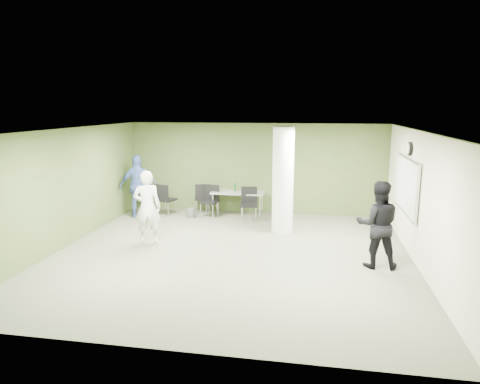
% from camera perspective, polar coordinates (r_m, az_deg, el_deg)
% --- Properties ---
extents(floor, '(8.00, 8.00, 0.00)m').
position_cam_1_polar(floor, '(9.84, -1.17, -8.26)').
color(floor, '#575946').
rests_on(floor, ground).
extents(ceiling, '(8.00, 8.00, 0.00)m').
position_cam_1_polar(ceiling, '(9.28, -1.24, 8.24)').
color(ceiling, white).
rests_on(ceiling, wall_back).
extents(wall_back, '(8.00, 2.80, 0.02)m').
position_cam_1_polar(wall_back, '(13.35, 2.10, 3.15)').
color(wall_back, '#445829').
rests_on(wall_back, floor).
extents(wall_left, '(0.02, 8.00, 2.80)m').
position_cam_1_polar(wall_left, '(10.95, -22.22, 0.49)').
color(wall_left, '#445829').
rests_on(wall_left, floor).
extents(wall_right_cream, '(0.02, 8.00, 2.80)m').
position_cam_1_polar(wall_right_cream, '(9.55, 23.07, -1.06)').
color(wall_right_cream, beige).
rests_on(wall_right_cream, floor).
extents(column, '(0.56, 0.56, 2.80)m').
position_cam_1_polar(column, '(11.28, 5.75, 1.59)').
color(column, silver).
rests_on(column, floor).
extents(whiteboard, '(0.05, 2.30, 1.30)m').
position_cam_1_polar(whiteboard, '(10.67, 21.28, 0.84)').
color(whiteboard, silver).
rests_on(whiteboard, wall_right_cream).
extents(wall_clock, '(0.06, 0.32, 0.32)m').
position_cam_1_polar(wall_clock, '(10.56, 21.62, 5.38)').
color(wall_clock, black).
rests_on(wall_clock, wall_right_cream).
extents(folding_table, '(1.59, 0.70, 1.01)m').
position_cam_1_polar(folding_table, '(12.99, -0.28, -0.18)').
color(folding_table, gray).
rests_on(folding_table, floor).
extents(wastebasket, '(0.25, 0.25, 0.28)m').
position_cam_1_polar(wastebasket, '(13.01, -6.58, -2.79)').
color(wastebasket, '#4C4C4C').
rests_on(wastebasket, floor).
extents(chair_back_left, '(0.62, 0.62, 0.99)m').
position_cam_1_polar(chair_back_left, '(13.25, -10.02, -0.68)').
color(chair_back_left, black).
rests_on(chair_back_left, floor).
extents(chair_back_right, '(0.60, 0.60, 0.95)m').
position_cam_1_polar(chair_back_right, '(13.40, -5.04, -0.53)').
color(chair_back_right, black).
rests_on(chair_back_right, floor).
extents(chair_table_left, '(0.56, 0.56, 0.96)m').
position_cam_1_polar(chair_table_left, '(12.99, -3.95, -0.85)').
color(chair_table_left, black).
rests_on(chair_table_left, floor).
extents(chair_table_right, '(0.55, 0.55, 0.99)m').
position_cam_1_polar(chair_table_right, '(12.51, 1.21, -1.23)').
color(chair_table_right, black).
rests_on(chair_table_right, floor).
extents(woman_white, '(0.75, 0.59, 1.80)m').
position_cam_1_polar(woman_white, '(10.63, -12.26, -1.98)').
color(woman_white, white).
rests_on(woman_white, floor).
extents(man_black, '(0.89, 0.70, 1.83)m').
position_cam_1_polar(man_black, '(9.27, 17.88, -4.15)').
color(man_black, black).
rests_on(man_black, floor).
extents(man_blue, '(1.20, 0.90, 1.89)m').
position_cam_1_polar(man_blue, '(13.22, -13.40, 0.76)').
color(man_blue, '#3C5596').
rests_on(man_blue, floor).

